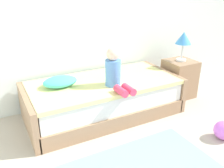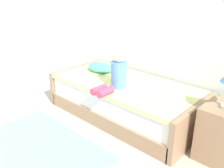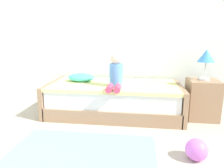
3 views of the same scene
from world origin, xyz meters
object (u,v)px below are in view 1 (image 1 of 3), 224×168
(bed, at_px, (104,98))
(nightstand, at_px, (179,79))
(toy_ball, at_px, (224,130))
(table_lamp, at_px, (183,40))
(child_figure, at_px, (115,71))
(pillow, at_px, (60,82))

(bed, relative_size, nightstand, 3.52)
(nightstand, xyz_separation_m, toy_ball, (-0.35, -1.18, -0.19))
(table_lamp, relative_size, child_figure, 0.88)
(table_lamp, bearing_deg, toy_ball, -106.70)
(table_lamp, xyz_separation_m, child_figure, (-1.30, -0.21, -0.23))
(table_lamp, distance_m, child_figure, 1.33)
(pillow, relative_size, toy_ball, 1.94)
(nightstand, xyz_separation_m, pillow, (-1.91, 0.12, 0.26))
(nightstand, relative_size, toy_ball, 2.65)
(child_figure, bearing_deg, table_lamp, 9.12)
(nightstand, height_order, toy_ball, nightstand)
(nightstand, bearing_deg, child_figure, -170.88)
(child_figure, height_order, pillow, child_figure)
(nightstand, distance_m, table_lamp, 0.64)
(child_figure, bearing_deg, toy_ball, -45.89)
(nightstand, height_order, pillow, pillow)
(nightstand, relative_size, pillow, 1.36)
(bed, height_order, pillow, pillow)
(table_lamp, distance_m, pillow, 1.95)
(bed, relative_size, table_lamp, 4.69)
(pillow, bearing_deg, toy_ball, -39.85)
(pillow, xyz_separation_m, toy_ball, (1.56, -1.30, -0.45))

